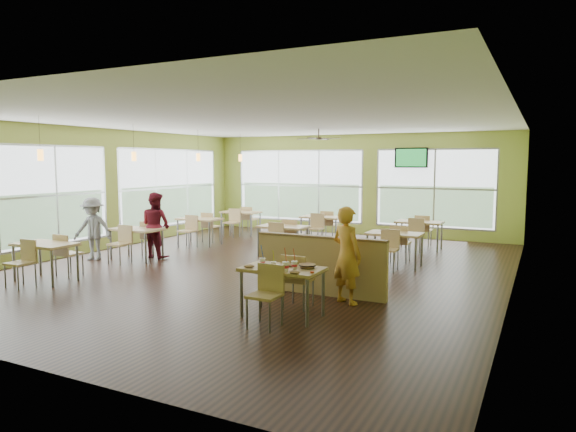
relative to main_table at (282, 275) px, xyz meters
The scene contains 20 objects.
room 3.73m from the main_table, 123.69° to the left, with size 12.00×12.04×3.20m.
window_bays 7.70m from the main_table, 127.41° to the left, with size 9.24×10.24×2.38m.
main_table is the anchor object (origin of this frame).
half_wall_divider 1.45m from the main_table, 90.00° to the left, with size 2.40×0.14×1.04m.
dining_tables 5.61m from the main_table, 122.91° to the left, with size 6.92×8.72×0.87m.
pendant_lights 6.62m from the main_table, 144.75° to the left, with size 0.11×7.31×0.86m.
ceiling_fan 6.73m from the main_table, 108.43° to the left, with size 1.25×1.25×0.29m.
tv_backwall 9.08m from the main_table, 91.29° to the left, with size 1.00×0.07×0.60m.
man_plaid 1.29m from the main_table, 62.14° to the left, with size 0.59×0.39×1.60m, color #CD6416.
patron_maroon 5.76m from the main_table, 149.58° to the left, with size 0.78×0.60×1.59m, color maroon.
patron_grey 6.40m from the main_table, 161.81° to the left, with size 0.96×0.55×1.49m, color slate.
cup_blue 0.36m from the main_table, 165.57° to the right, with size 0.10×0.10×0.35m.
cup_yellow 0.26m from the main_table, 108.39° to the right, with size 0.09×0.09×0.31m.
cup_red_near 0.33m from the main_table, 52.74° to the right, with size 0.10×0.10×0.37m.
cup_red_far 0.30m from the main_table, 12.85° to the right, with size 0.09×0.09×0.34m.
food_basket 0.40m from the main_table, 21.15° to the left, with size 0.26×0.26×0.06m.
ketchup_cup 0.58m from the main_table, 15.14° to the right, with size 0.06×0.06×0.02m, color #B02706.
wrapper_left 0.52m from the main_table, 154.54° to the right, with size 0.17×0.15×0.04m, color #A77A50.
wrapper_mid 0.20m from the main_table, 64.83° to the left, with size 0.18×0.16×0.04m, color #A77A50.
wrapper_right 0.47m from the main_table, 40.77° to the right, with size 0.15×0.14×0.04m, color #A77A50.
Camera 1 is at (5.45, -9.69, 2.32)m, focal length 32.00 mm.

